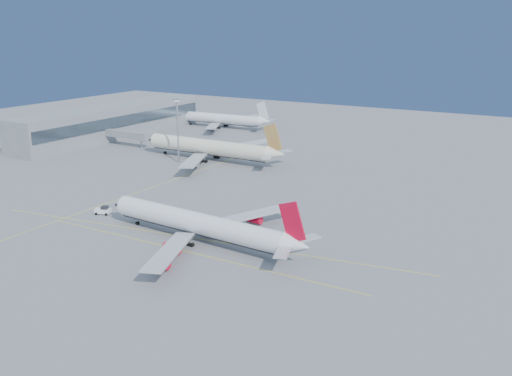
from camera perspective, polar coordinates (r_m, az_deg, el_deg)
name	(u,v)px	position (r m, az deg, el deg)	size (l,w,h in m)	color
ground	(207,231)	(149.49, -4.95, -4.30)	(500.00, 500.00, 0.00)	slate
terminal	(113,122)	(283.42, -14.10, 6.45)	(18.40, 110.00, 15.00)	gray
jet_bridge	(129,135)	(259.63, -12.61, 5.20)	(23.60, 3.60, 6.90)	gray
taxiway_lines	(177,215)	(162.69, -7.89, -2.70)	(118.86, 140.00, 0.02)	yellow
airliner_virgin	(201,224)	(140.56, -5.53, -3.65)	(61.69, 55.28, 15.21)	white
airliner_etihad	(211,148)	(226.67, -4.49, 4.05)	(66.32, 61.49, 17.36)	beige
airliner_third	(222,119)	(302.53, -3.37, 6.90)	(56.98, 52.51, 15.29)	white
pushback_tug	(103,210)	(167.38, -15.04, -2.17)	(4.82, 3.78, 2.44)	white
light_mast	(178,126)	(222.91, -7.85, 6.21)	(2.15, 2.15, 24.83)	gray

